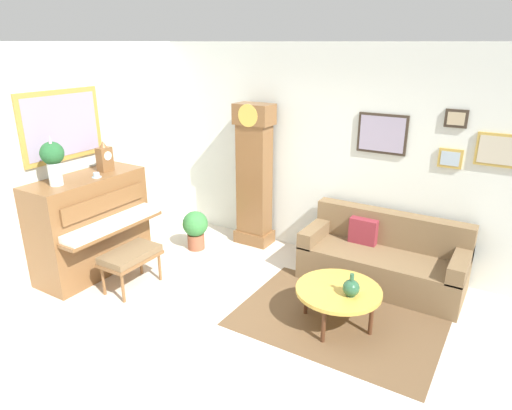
{
  "coord_description": "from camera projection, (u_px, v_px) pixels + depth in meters",
  "views": [
    {
      "loc": [
        2.27,
        -3.08,
        2.8
      ],
      "look_at": [
        -0.34,
        1.2,
        0.98
      ],
      "focal_mm": 31.72,
      "sensor_mm": 36.0,
      "label": 1
    }
  ],
  "objects": [
    {
      "name": "piano",
      "position": [
        91.0,
        225.0,
        5.67
      ],
      "size": [
        0.87,
        1.44,
        1.26
      ],
      "color": "brown",
      "rests_on": "ground_plane"
    },
    {
      "name": "couch",
      "position": [
        383.0,
        259.0,
        5.49
      ],
      "size": [
        1.9,
        0.8,
        0.84
      ],
      "color": "brown",
      "rests_on": "ground_plane"
    },
    {
      "name": "area_rug",
      "position": [
        338.0,
        319.0,
        4.82
      ],
      "size": [
        2.1,
        1.5,
        0.01
      ],
      "primitive_type": "cube",
      "color": "brown",
      "rests_on": "ground_plane"
    },
    {
      "name": "ground_plane",
      "position": [
        223.0,
        342.0,
        4.55
      ],
      "size": [
        6.4,
        6.0,
        0.1
      ],
      "primitive_type": "cube",
      "color": "beige"
    },
    {
      "name": "potted_plant",
      "position": [
        195.0,
        228.0,
        6.38
      ],
      "size": [
        0.36,
        0.36,
        0.56
      ],
      "color": "#935138",
      "rests_on": "ground_plane"
    },
    {
      "name": "mantel_clock",
      "position": [
        105.0,
        157.0,
        5.66
      ],
      "size": [
        0.13,
        0.18,
        0.38
      ],
      "color": "brown",
      "rests_on": "piano"
    },
    {
      "name": "teacup",
      "position": [
        96.0,
        175.0,
        5.43
      ],
      "size": [
        0.12,
        0.12,
        0.06
      ],
      "color": "#ADC6D6",
      "rests_on": "piano"
    },
    {
      "name": "wall_left",
      "position": [
        41.0,
        166.0,
        5.33
      ],
      "size": [
        0.13,
        4.9,
        2.8
      ],
      "color": "silver",
      "rests_on": "ground_plane"
    },
    {
      "name": "wall_back",
      "position": [
        326.0,
        153.0,
        5.97
      ],
      "size": [
        5.3,
        0.13,
        2.8
      ],
      "color": "silver",
      "rests_on": "ground_plane"
    },
    {
      "name": "grandfather_clock",
      "position": [
        254.0,
        179.0,
        6.38
      ],
      "size": [
        0.52,
        0.34,
        2.03
      ],
      "color": "brown",
      "rests_on": "ground_plane"
    },
    {
      "name": "piano_bench",
      "position": [
        131.0,
        257.0,
        5.33
      ],
      "size": [
        0.42,
        0.7,
        0.48
      ],
      "color": "brown",
      "rests_on": "ground_plane"
    },
    {
      "name": "flower_vase",
      "position": [
        53.0,
        158.0,
        5.04
      ],
      "size": [
        0.26,
        0.26,
        0.58
      ],
      "color": "silver",
      "rests_on": "piano"
    },
    {
      "name": "coffee_table",
      "position": [
        338.0,
        291.0,
        4.63
      ],
      "size": [
        0.88,
        0.88,
        0.42
      ],
      "color": "gold",
      "rests_on": "ground_plane"
    },
    {
      "name": "green_jug",
      "position": [
        351.0,
        288.0,
        4.47
      ],
      "size": [
        0.17,
        0.17,
        0.24
      ],
      "color": "#234C33",
      "rests_on": "coffee_table"
    }
  ]
}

